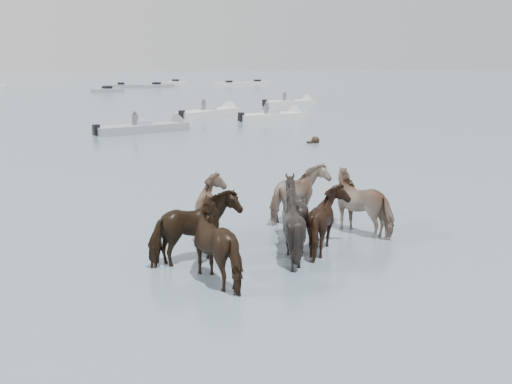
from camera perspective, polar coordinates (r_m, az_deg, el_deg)
ground at (r=13.95m, az=10.43°, el=-5.07°), size 400.00×400.00×0.00m
pony_herd at (r=13.40m, az=2.29°, el=-2.50°), size 6.79×4.41×1.68m
swimming_pony at (r=30.64m, az=5.78°, el=5.02°), size 0.72×0.44×0.44m
motorboat_b at (r=35.96m, az=-9.98°, el=6.24°), size 6.31×1.93×1.92m
motorboat_c at (r=46.22m, az=-4.05°, el=7.82°), size 6.84×4.20×1.92m
motorboat_d at (r=42.80m, az=2.37°, el=7.45°), size 5.70×1.67×1.92m
motorboat_e at (r=56.58m, az=3.82°, el=8.75°), size 5.94×1.72×1.92m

